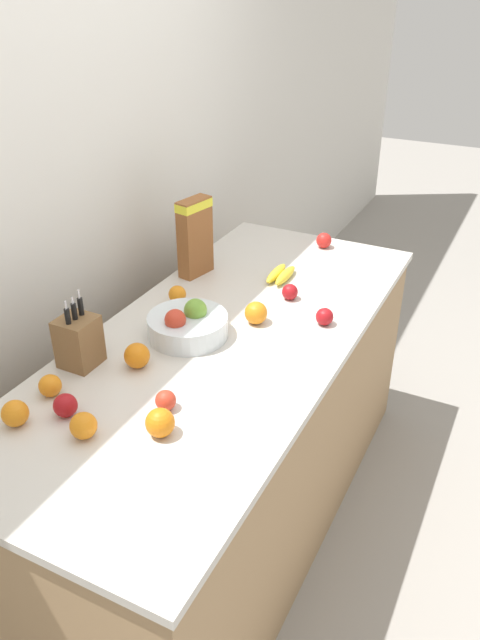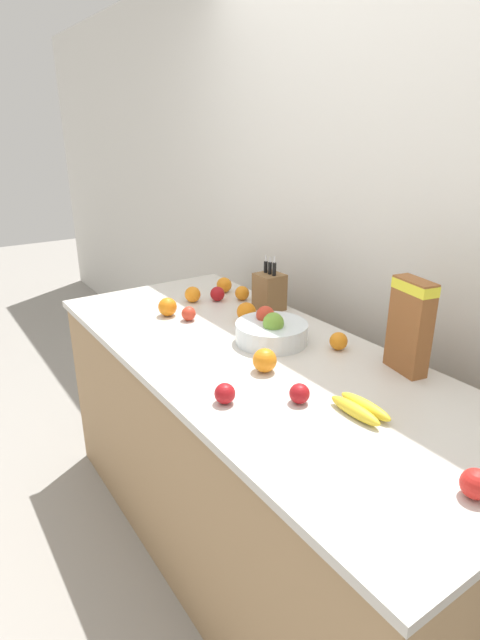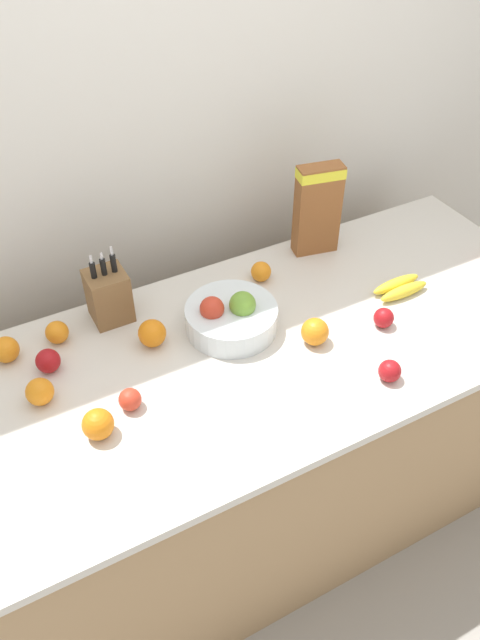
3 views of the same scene
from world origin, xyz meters
TOP-DOWN VIEW (x-y plane):
  - ground_plane at (0.00, 0.00)m, footprint 14.00×14.00m
  - wall_back at (0.00, 0.66)m, footprint 9.00×0.06m
  - counter at (0.00, 0.00)m, footprint 2.11×0.89m
  - knife_block at (-0.38, 0.34)m, footprint 0.12×0.12m
  - cereal_box at (0.41, 0.35)m, footprint 0.17×0.10m
  - fruit_bowl at (-0.06, 0.11)m, footprint 0.29×0.29m
  - banana_bunch at (0.52, 0.00)m, footprint 0.19×0.09m
  - apple_middle at (-0.46, -0.05)m, footprint 0.06×0.06m
  - apple_leftmost at (0.24, -0.30)m, footprint 0.07×0.07m
  - apple_rear at (0.37, -0.11)m, footprint 0.06×0.06m
  - apple_by_knife_block at (-0.62, 0.20)m, footprint 0.07×0.07m
  - orange_mid_left at (-0.67, 0.09)m, footprint 0.08×0.08m
  - orange_front_center at (0.13, -0.07)m, footprint 0.09×0.09m
  - orange_mid_right at (0.14, 0.28)m, footprint 0.07×0.07m
  - orange_near_bowl at (-0.72, 0.30)m, footprint 0.08×0.08m
  - orange_front_right at (-0.57, -0.10)m, footprint 0.09×0.09m
  - orange_back_center at (-0.56, 0.31)m, footprint 0.07×0.07m
  - orange_by_cereal at (-0.31, 0.16)m, footprint 0.09×0.09m

SIDE VIEW (x-z plane):
  - ground_plane at x=0.00m, z-range 0.00..0.00m
  - counter at x=0.00m, z-range 0.00..0.92m
  - banana_bunch at x=0.52m, z-range 0.92..0.96m
  - apple_middle at x=-0.46m, z-range 0.92..0.99m
  - apple_rear at x=0.37m, z-range 0.92..0.99m
  - apple_leftmost at x=0.24m, z-range 0.92..0.99m
  - orange_mid_right at x=0.14m, z-range 0.92..0.99m
  - orange_back_center at x=-0.56m, z-range 0.92..0.99m
  - apple_by_knife_block at x=-0.62m, z-range 0.92..0.99m
  - orange_mid_left at x=-0.67m, z-range 0.92..1.00m
  - orange_near_bowl at x=-0.72m, z-range 0.92..1.00m
  - orange_front_right at x=-0.57m, z-range 0.92..1.01m
  - orange_front_center at x=0.13m, z-range 0.92..1.01m
  - orange_by_cereal at x=-0.31m, z-range 0.92..1.01m
  - fruit_bowl at x=-0.06m, z-range 0.90..1.04m
  - knife_block at x=-0.38m, z-range 0.88..1.14m
  - cereal_box at x=0.41m, z-range 0.94..1.27m
  - wall_back at x=0.00m, z-range 0.00..2.60m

